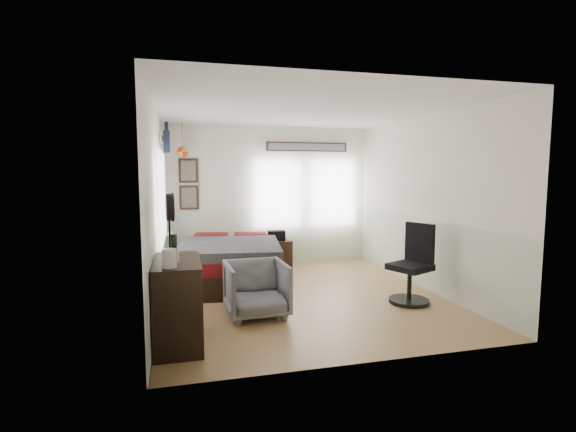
# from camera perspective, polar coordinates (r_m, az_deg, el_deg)

# --- Properties ---
(ground_plane) EXTENTS (4.00, 4.50, 0.01)m
(ground_plane) POSITION_cam_1_polar(r_m,az_deg,el_deg) (6.28, 1.81, -10.89)
(ground_plane) COLOR #B07E48
(room_shell) EXTENTS (4.02, 4.52, 2.71)m
(room_shell) POSITION_cam_1_polar(r_m,az_deg,el_deg) (6.17, 0.69, 4.07)
(room_shell) COLOR silver
(room_shell) RESTS_ON ground_plane
(wall_decor) EXTENTS (3.55, 1.32, 1.44)m
(wall_decor) POSITION_cam_1_polar(r_m,az_deg,el_deg) (7.76, -10.16, 7.97)
(wall_decor) COLOR black
(wall_decor) RESTS_ON room_shell
(bed) EXTENTS (1.80, 2.36, 0.69)m
(bed) POSITION_cam_1_polar(r_m,az_deg,el_deg) (6.98, -7.92, -6.29)
(bed) COLOR black
(bed) RESTS_ON ground_plane
(dresser) EXTENTS (0.48, 1.00, 0.90)m
(dresser) POSITION_cam_1_polar(r_m,az_deg,el_deg) (4.67, -14.79, -11.25)
(dresser) COLOR black
(dresser) RESTS_ON ground_plane
(armchair) EXTENTS (0.78, 0.80, 0.70)m
(armchair) POSITION_cam_1_polar(r_m,az_deg,el_deg) (5.37, -4.33, -9.91)
(armchair) COLOR slate
(armchair) RESTS_ON ground_plane
(nightstand) EXTENTS (0.56, 0.47, 0.52)m
(nightstand) POSITION_cam_1_polar(r_m,az_deg,el_deg) (8.07, -1.60, -5.16)
(nightstand) COLOR black
(nightstand) RESTS_ON ground_plane
(task_chair) EXTENTS (0.65, 0.65, 1.11)m
(task_chair) POSITION_cam_1_polar(r_m,az_deg,el_deg) (6.13, 16.65, -7.16)
(task_chair) COLOR black
(task_chair) RESTS_ON ground_plane
(kettle) EXTENTS (0.16, 0.14, 0.18)m
(kettle) POSITION_cam_1_polar(r_m,az_deg,el_deg) (4.20, -15.91, -5.60)
(kettle) COLOR silver
(kettle) RESTS_ON dresser
(bottle) EXTENTS (0.06, 0.06, 0.26)m
(bottle) POSITION_cam_1_polar(r_m,az_deg,el_deg) (4.66, -15.32, -3.98)
(bottle) COLOR black
(bottle) RESTS_ON dresser
(stand_fan) EXTENTS (0.10, 0.29, 0.72)m
(stand_fan) POSITION_cam_1_polar(r_m,az_deg,el_deg) (4.37, -15.84, 0.99)
(stand_fan) COLOR black
(stand_fan) RESTS_ON dresser
(black_bag) EXTENTS (0.34, 0.24, 0.19)m
(black_bag) POSITION_cam_1_polar(r_m,az_deg,el_deg) (8.01, -1.61, -2.67)
(black_bag) COLOR black
(black_bag) RESTS_ON nightstand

